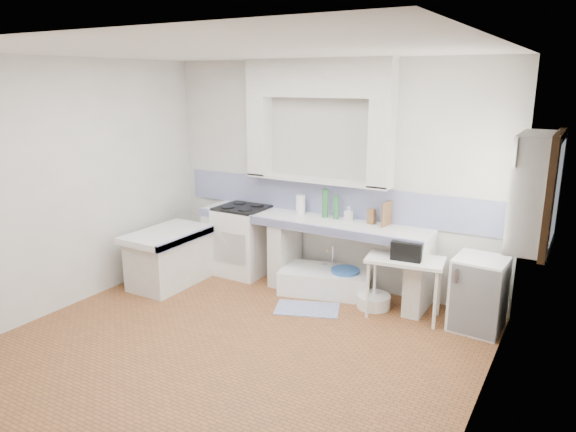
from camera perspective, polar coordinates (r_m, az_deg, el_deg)
The scene contains 36 objects.
floor at distance 5.43m, azimuth -5.48°, elevation -13.66°, with size 4.50×4.50×0.00m, color brown.
ceiling at distance 4.79m, azimuth -6.32°, elevation 17.34°, with size 4.50×4.50×0.00m, color silver.
wall_back at distance 6.61m, azimuth 4.38°, elevation 4.41°, with size 4.50×4.50×0.00m, color silver.
wall_front at distance 3.58m, azimuth -25.11°, elevation -5.80°, with size 4.50×4.50×0.00m, color silver.
wall_left at distance 6.48m, azimuth -22.21°, elevation 3.17°, with size 4.50×4.50×0.00m, color silver.
wall_right at distance 4.07m, azimuth 20.75°, elevation -2.99°, with size 4.50×4.50×0.00m, color silver.
alcove_mass at distance 6.44m, azimuth 3.26°, elevation 14.67°, with size 1.90×0.25×0.45m, color silver.
window_frame at distance 5.16m, azimuth 25.19°, elevation 2.44°, with size 0.35×0.86×1.06m, color #392312.
lace_valance at distance 5.12m, azimuth 24.03°, elevation 6.80°, with size 0.01×0.84×0.24m, color white.
counter_slab at distance 6.51m, azimuth 2.34°, elevation -0.59°, with size 3.00×0.60×0.08m, color white.
counter_lip at distance 6.27m, azimuth 1.14°, elevation -1.17°, with size 3.00×0.04×0.10m, color navy.
counter_pier_left at distance 7.37m, azimuth -7.36°, elevation -2.53°, with size 0.20×0.55×0.82m, color silver.
counter_pier_mid at distance 6.80m, azimuth -0.30°, elevation -3.87°, with size 0.20×0.55×0.82m, color silver.
counter_pier_right at distance 6.15m, azimuth 13.96°, elevation -6.35°, with size 0.20×0.55×0.82m, color silver.
peninsula_top at distance 6.84m, azimuth -12.84°, elevation -1.95°, with size 0.70×1.10×0.08m, color white.
peninsula_base at distance 6.95m, azimuth -12.68°, elevation -4.72°, with size 0.60×1.00×0.62m, color silver.
peninsula_lip at distance 6.63m, azimuth -10.74°, elevation -2.37°, with size 0.04×1.10×0.10m, color navy.
backsplash at distance 6.65m, azimuth 4.28°, elevation 1.84°, with size 4.27×0.03×0.40m, color navy.
stove at distance 7.13m, azimuth -4.87°, elevation -2.72°, with size 0.63×0.61×0.90m, color white.
sink at distance 6.60m, azimuth 4.04°, elevation -7.09°, with size 1.08×0.59×0.26m, color white.
side_table at distance 5.98m, azimuth 12.38°, elevation -7.57°, with size 0.82×0.46×0.04m, color white.
fridge at distance 5.91m, azimuth 19.88°, elevation -7.90°, with size 0.51×0.51×0.78m, color white.
bucket_red at distance 6.78m, azimuth 1.84°, elevation -6.34°, with size 0.30×0.30×0.28m, color red.
bucket_orange at distance 6.54m, azimuth 3.47°, elevation -7.21°, with size 0.30×0.30×0.27m, color red.
bucket_blue at distance 6.53m, azimuth 6.16°, elevation -7.07°, with size 0.35×0.35×0.33m, color blue.
basin_white at distance 6.26m, azimuth 9.22°, elevation -9.05°, with size 0.38×0.38×0.15m, color white.
water_bottle_a at distance 6.77m, azimuth 3.97°, elevation -6.37°, with size 0.08×0.08×0.29m, color silver.
water_bottle_b at distance 6.75m, azimuth 4.42°, elevation -6.48°, with size 0.08×0.08×0.28m, color silver.
black_bag at distance 5.80m, azimuth 12.74°, elevation -3.65°, with size 0.32×0.18×0.20m, color black.
green_bottle_a at distance 6.53m, azimuth 4.04°, elevation 1.38°, with size 0.08×0.08×0.35m, color #2C6E37.
green_bottle_b at distance 6.47m, azimuth 5.21°, elevation 0.96°, with size 0.06×0.06×0.29m, color #2C6E37.
knife_block at distance 6.31m, azimuth 9.01°, elevation -0.04°, with size 0.09×0.07×0.18m, color brown.
cutting_board at distance 6.23m, azimuth 10.61°, elevation 0.23°, with size 0.02×0.21×0.29m, color brown.
paper_towel at distance 6.70m, azimuth 1.36°, elevation 1.25°, with size 0.12×0.12×0.24m, color white.
soap_bottle at distance 6.42m, azimuth 6.56°, elevation 0.27°, with size 0.08×0.08×0.17m, color white.
rug at distance 6.15m, azimuth 2.09°, elevation -9.98°, with size 0.72×0.41×0.01m, color #353A8C.
Camera 1 is at (2.83, -3.86, 2.56)m, focal length 32.94 mm.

